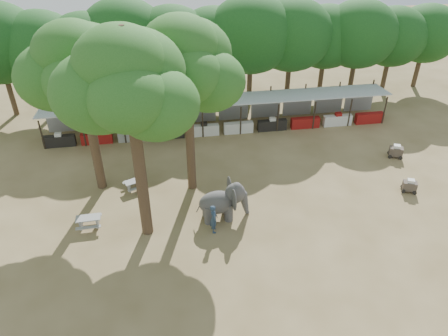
{
  "coord_description": "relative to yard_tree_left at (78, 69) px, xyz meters",
  "views": [
    {
      "loc": [
        -4.49,
        -17.71,
        17.42
      ],
      "look_at": [
        -1.0,
        5.0,
        2.0
      ],
      "focal_mm": 35.0,
      "sensor_mm": 36.0,
      "label": 1
    }
  ],
  "objects": [
    {
      "name": "picnic_table_near",
      "position": [
        -0.28,
        -4.25,
        -7.73
      ],
      "size": [
        1.48,
        1.34,
        0.72
      ],
      "rotation": [
        0.0,
        0.0,
        0.03
      ],
      "color": "gray",
      "rests_on": "ground"
    },
    {
      "name": "yard_tree_back",
      "position": [
        6.0,
        -1.0,
        0.34
      ],
      "size": [
        7.1,
        6.9,
        11.36
      ],
      "color": "#332316",
      "rests_on": "ground"
    },
    {
      "name": "ground",
      "position": [
        9.13,
        -7.19,
        -8.2
      ],
      "size": [
        100.0,
        100.0,
        0.0
      ],
      "primitive_type": "plane",
      "color": "brown",
      "rests_on": "ground"
    },
    {
      "name": "yard_tree_center",
      "position": [
        3.0,
        -5.0,
        1.01
      ],
      "size": [
        7.1,
        6.9,
        12.04
      ],
      "color": "#332316",
      "rests_on": "ground"
    },
    {
      "name": "yard_tree_left",
      "position": [
        0.0,
        0.0,
        0.0
      ],
      "size": [
        7.1,
        6.9,
        11.02
      ],
      "color": "#332316",
      "rests_on": "ground"
    },
    {
      "name": "backdrop_trees",
      "position": [
        9.13,
        11.81,
        -2.69
      ],
      "size": [
        46.46,
        5.95,
        8.33
      ],
      "color": "#332316",
      "rests_on": "ground"
    },
    {
      "name": "picnic_table_far",
      "position": [
        2.35,
        -0.8,
        -7.76
      ],
      "size": [
        1.68,
        1.61,
        0.67
      ],
      "rotation": [
        0.0,
        0.0,
        0.38
      ],
      "color": "gray",
      "rests_on": "ground"
    },
    {
      "name": "elephant",
      "position": [
        7.75,
        -4.55,
        -6.99
      ],
      "size": [
        3.17,
        2.43,
        2.42
      ],
      "rotation": [
        0.0,
        0.0,
        0.05
      ],
      "color": "#3B3938",
      "rests_on": "ground"
    },
    {
      "name": "vendor_stalls",
      "position": [
        9.13,
        6.65,
        -7.02
      ],
      "size": [
        28.0,
        2.99,
        2.8
      ],
      "color": "#A3A6AB",
      "rests_on": "ground"
    },
    {
      "name": "handler",
      "position": [
        6.99,
        -5.74,
        -7.26
      ],
      "size": [
        0.47,
        0.69,
        1.88
      ],
      "primitive_type": "imported",
      "rotation": [
        0.0,
        0.0,
        1.55
      ],
      "color": "#26384C",
      "rests_on": "ground"
    },
    {
      "name": "cart_back",
      "position": [
        21.39,
        0.29,
        -7.7
      ],
      "size": [
        1.22,
        1.02,
        1.02
      ],
      "rotation": [
        0.0,
        0.0,
        -0.38
      ],
      "color": "#3A3028",
      "rests_on": "ground"
    },
    {
      "name": "cart_front",
      "position": [
        20.26,
        -3.84,
        -7.74
      ],
      "size": [
        1.13,
        0.95,
        0.94
      ],
      "rotation": [
        0.0,
        0.0,
        -0.39
      ],
      "color": "#3A3028",
      "rests_on": "ground"
    }
  ]
}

